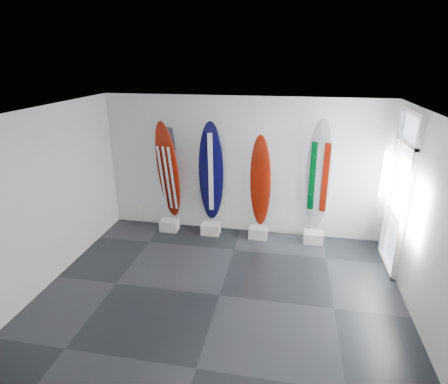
% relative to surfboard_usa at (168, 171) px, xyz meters
% --- Properties ---
extents(floor, '(6.00, 6.00, 0.00)m').
position_rel_surfboard_usa_xyz_m(floor, '(1.60, -2.28, -1.38)').
color(floor, black).
rests_on(floor, ground).
extents(ceiling, '(6.00, 6.00, 0.00)m').
position_rel_surfboard_usa_xyz_m(ceiling, '(1.60, -2.28, 1.62)').
color(ceiling, white).
rests_on(ceiling, wall_back).
extents(wall_back, '(6.00, 0.00, 6.00)m').
position_rel_surfboard_usa_xyz_m(wall_back, '(1.60, 0.22, 0.12)').
color(wall_back, white).
rests_on(wall_back, ground).
extents(wall_front, '(6.00, 0.00, 6.00)m').
position_rel_surfboard_usa_xyz_m(wall_front, '(1.60, -4.78, 0.12)').
color(wall_front, white).
rests_on(wall_front, ground).
extents(wall_left, '(0.00, 5.00, 5.00)m').
position_rel_surfboard_usa_xyz_m(wall_left, '(-1.40, -2.28, 0.12)').
color(wall_left, white).
rests_on(wall_left, ground).
extents(wall_right, '(0.00, 5.00, 5.00)m').
position_rel_surfboard_usa_xyz_m(wall_right, '(4.60, -2.28, 0.12)').
color(wall_right, white).
rests_on(wall_right, ground).
extents(display_block_usa, '(0.40, 0.30, 0.24)m').
position_rel_surfboard_usa_xyz_m(display_block_usa, '(0.00, -0.10, -1.26)').
color(display_block_usa, silver).
rests_on(display_block_usa, floor).
extents(surfboard_usa, '(0.60, 0.54, 2.28)m').
position_rel_surfboard_usa_xyz_m(surfboard_usa, '(0.00, 0.00, 0.00)').
color(surfboard_usa, maroon).
rests_on(surfboard_usa, display_block_usa).
extents(display_block_navy, '(0.40, 0.30, 0.24)m').
position_rel_surfboard_usa_xyz_m(display_block_navy, '(0.97, -0.10, -1.26)').
color(display_block_navy, silver).
rests_on(display_block_navy, floor).
extents(surfboard_navy, '(0.60, 0.54, 2.31)m').
position_rel_surfboard_usa_xyz_m(surfboard_navy, '(0.97, 0.00, 0.01)').
color(surfboard_navy, black).
rests_on(surfboard_navy, display_block_navy).
extents(display_block_swiss, '(0.40, 0.30, 0.24)m').
position_rel_surfboard_usa_xyz_m(display_block_swiss, '(2.03, -0.10, -1.26)').
color(display_block_swiss, silver).
rests_on(display_block_swiss, floor).
extents(surfboard_swiss, '(0.51, 0.34, 2.05)m').
position_rel_surfboard_usa_xyz_m(surfboard_swiss, '(2.03, 0.00, -0.11)').
color(surfboard_swiss, maroon).
rests_on(surfboard_swiss, display_block_swiss).
extents(display_block_italy, '(0.40, 0.30, 0.24)m').
position_rel_surfboard_usa_xyz_m(display_block_italy, '(3.21, -0.10, -1.26)').
color(display_block_italy, silver).
rests_on(display_block_italy, floor).
extents(surfboard_italy, '(0.58, 0.34, 2.41)m').
position_rel_surfboard_usa_xyz_m(surfboard_italy, '(3.21, 0.00, 0.07)').
color(surfboard_italy, silver).
rests_on(surfboard_italy, display_block_italy).
extents(wall_outlet, '(0.09, 0.02, 0.13)m').
position_rel_surfboard_usa_xyz_m(wall_outlet, '(-0.85, 0.20, -1.03)').
color(wall_outlet, silver).
rests_on(wall_outlet, wall_back).
extents(glass_door, '(0.12, 1.16, 2.85)m').
position_rel_surfboard_usa_xyz_m(glass_door, '(4.57, -0.73, 0.05)').
color(glass_door, white).
rests_on(glass_door, floor).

